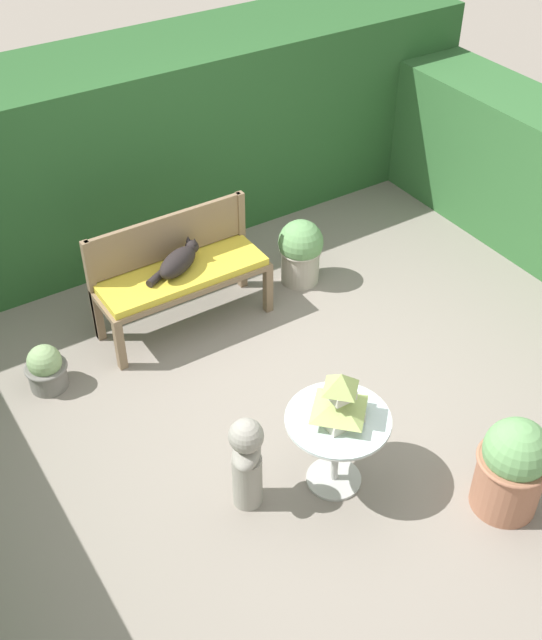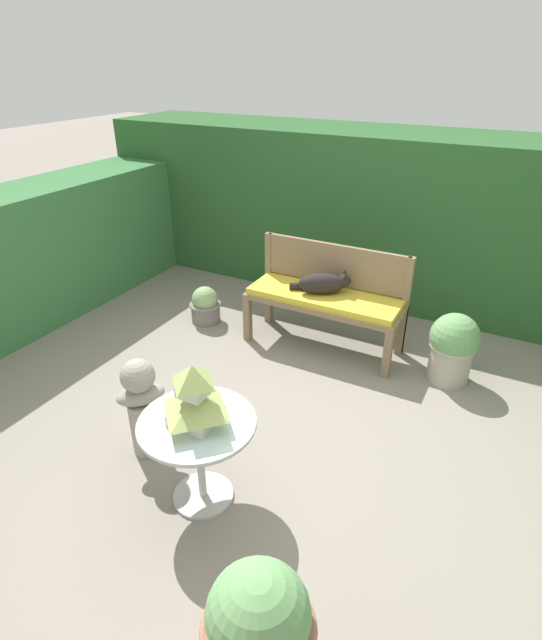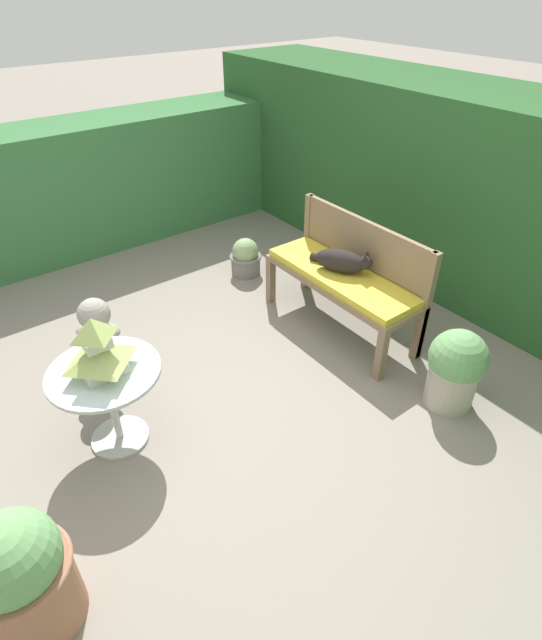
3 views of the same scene
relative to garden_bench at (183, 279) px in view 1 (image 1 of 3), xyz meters
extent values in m
plane|color=gray|center=(0.23, -1.13, -0.42)|extent=(30.00, 30.00, 0.00)
cube|color=#285628|center=(0.23, 1.44, 0.38)|extent=(6.40, 1.07, 1.60)
cube|color=#7F664C|center=(-0.62, -0.20, -0.22)|extent=(0.06, 0.06, 0.40)
cube|color=#7F664C|center=(0.62, -0.20, -0.22)|extent=(0.06, 0.06, 0.40)
cube|color=#7F664C|center=(-0.62, 0.20, -0.22)|extent=(0.06, 0.06, 0.40)
cube|color=#7F664C|center=(0.62, 0.20, -0.22)|extent=(0.06, 0.06, 0.40)
cube|color=#7F664C|center=(0.00, 0.00, 0.00)|extent=(1.31, 0.45, 0.04)
cube|color=gold|center=(0.00, 0.00, 0.05)|extent=(1.25, 0.42, 0.06)
cube|color=#7F664C|center=(-0.62, 0.21, 0.01)|extent=(0.06, 0.06, 0.86)
cube|color=#7F664C|center=(0.62, 0.21, 0.01)|extent=(0.06, 0.06, 0.86)
cube|color=#7F664C|center=(0.00, 0.21, 0.26)|extent=(1.25, 0.04, 0.35)
ellipsoid|color=black|center=(-0.03, 0.00, 0.16)|extent=(0.42, 0.33, 0.17)
sphere|color=black|center=(0.14, 0.09, 0.19)|extent=(0.10, 0.10, 0.10)
cone|color=black|center=(0.12, 0.12, 0.25)|extent=(0.04, 0.04, 0.05)
cone|color=black|center=(0.15, 0.07, 0.25)|extent=(0.04, 0.04, 0.05)
cylinder|color=black|center=(-0.20, -0.01, 0.10)|extent=(0.22, 0.15, 0.06)
cylinder|color=#B7B7B2|center=(0.05, -1.86, -0.41)|extent=(0.35, 0.35, 0.02)
cylinder|color=#B7B7B2|center=(0.05, -1.86, -0.15)|extent=(0.04, 0.04, 0.54)
cylinder|color=silver|center=(0.05, -1.86, 0.12)|extent=(0.63, 0.63, 0.01)
torus|color=#B7B7B2|center=(0.05, -1.86, 0.11)|extent=(0.63, 0.63, 0.02)
cube|color=beige|center=(0.05, -1.86, 0.16)|extent=(0.23, 0.23, 0.07)
pyramid|color=#A8BC66|center=(0.05, -1.86, 0.25)|extent=(0.31, 0.31, 0.10)
cube|color=beige|center=(0.05, -1.86, 0.33)|extent=(0.14, 0.14, 0.06)
pyramid|color=#A8BC66|center=(0.05, -1.86, 0.42)|extent=(0.19, 0.19, 0.11)
cylinder|color=gray|center=(-0.48, -1.71, -0.24)|extent=(0.18, 0.18, 0.37)
ellipsoid|color=gray|center=(-0.48, -1.71, 0.01)|extent=(0.31, 0.33, 0.11)
sphere|color=gray|center=(-0.48, -1.71, 0.15)|extent=(0.21, 0.21, 0.21)
cylinder|color=slate|center=(-1.14, -0.10, -0.33)|extent=(0.27, 0.27, 0.19)
torus|color=slate|center=(-1.14, -0.10, -0.25)|extent=(0.30, 0.30, 0.03)
sphere|color=#89A870|center=(-1.14, -0.10, -0.19)|extent=(0.24, 0.24, 0.24)
cylinder|color=#ADA393|center=(1.06, 0.00, -0.27)|extent=(0.31, 0.31, 0.31)
torus|color=#ADA393|center=(1.06, 0.00, -0.13)|extent=(0.35, 0.35, 0.03)
sphere|color=#66995B|center=(1.06, 0.00, -0.05)|extent=(0.37, 0.37, 0.37)
cylinder|color=#9E664C|center=(0.81, -2.56, -0.22)|extent=(0.40, 0.40, 0.40)
torus|color=#9E664C|center=(0.81, -2.56, -0.03)|extent=(0.43, 0.43, 0.03)
sphere|color=#66995B|center=(0.81, -2.56, 0.05)|extent=(0.39, 0.39, 0.39)
camera|label=1|loc=(-2.02, -4.40, 3.51)|focal=45.00mm
camera|label=2|loc=(1.36, -3.48, 1.83)|focal=28.00mm
camera|label=3|loc=(2.26, -2.37, 1.94)|focal=28.00mm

